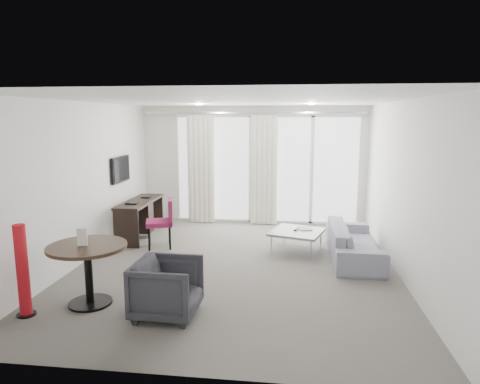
# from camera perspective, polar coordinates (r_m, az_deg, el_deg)

# --- Properties ---
(floor) EXTENTS (5.00, 6.00, 0.00)m
(floor) POSITION_cam_1_polar(r_m,az_deg,el_deg) (6.95, -0.61, -9.83)
(floor) COLOR #625D56
(floor) RESTS_ON ground
(ceiling) EXTENTS (5.00, 6.00, 0.00)m
(ceiling) POSITION_cam_1_polar(r_m,az_deg,el_deg) (6.55, -0.65, 12.13)
(ceiling) COLOR white
(ceiling) RESTS_ON ground
(wall_left) EXTENTS (0.00, 6.00, 2.60)m
(wall_left) POSITION_cam_1_polar(r_m,az_deg,el_deg) (7.38, -20.25, 1.14)
(wall_left) COLOR silver
(wall_left) RESTS_ON ground
(wall_right) EXTENTS (0.00, 6.00, 2.60)m
(wall_right) POSITION_cam_1_polar(r_m,az_deg,el_deg) (6.77, 20.85, 0.36)
(wall_right) COLOR silver
(wall_right) RESTS_ON ground
(wall_front) EXTENTS (5.00, 0.00, 2.60)m
(wall_front) POSITION_cam_1_polar(r_m,az_deg,el_deg) (3.74, -6.76, -6.39)
(wall_front) COLOR silver
(wall_front) RESTS_ON ground
(window_panel) EXTENTS (4.00, 0.02, 2.38)m
(window_panel) POSITION_cam_1_polar(r_m,az_deg,el_deg) (9.56, 3.53, 2.99)
(window_panel) COLOR white
(window_panel) RESTS_ON ground
(window_frame) EXTENTS (4.10, 0.06, 2.44)m
(window_frame) POSITION_cam_1_polar(r_m,az_deg,el_deg) (9.54, 3.53, 2.98)
(window_frame) COLOR white
(window_frame) RESTS_ON ground
(curtain_left) EXTENTS (0.60, 0.20, 2.38)m
(curtain_left) POSITION_cam_1_polar(r_m,az_deg,el_deg) (9.59, -5.22, 2.99)
(curtain_left) COLOR silver
(curtain_left) RESTS_ON ground
(curtain_right) EXTENTS (0.60, 0.20, 2.38)m
(curtain_right) POSITION_cam_1_polar(r_m,az_deg,el_deg) (9.39, 3.16, 2.88)
(curtain_right) COLOR silver
(curtain_right) RESTS_ON ground
(curtain_track) EXTENTS (4.80, 0.04, 0.04)m
(curtain_track) POSITION_cam_1_polar(r_m,az_deg,el_deg) (9.35, 1.68, 10.53)
(curtain_track) COLOR #B2B2B7
(curtain_track) RESTS_ON ceiling
(downlight_a) EXTENTS (0.12, 0.12, 0.02)m
(downlight_a) POSITION_cam_1_polar(r_m,az_deg,el_deg) (8.28, -5.46, 11.55)
(downlight_a) COLOR #FFE0B2
(downlight_a) RESTS_ON ceiling
(downlight_b) EXTENTS (0.12, 0.12, 0.02)m
(downlight_b) POSITION_cam_1_polar(r_m,az_deg,el_deg) (8.10, 9.52, 11.50)
(downlight_b) COLOR #FFE0B2
(downlight_b) RESTS_ON ceiling
(desk) EXTENTS (0.49, 1.56, 0.73)m
(desk) POSITION_cam_1_polar(r_m,az_deg,el_deg) (8.70, -13.15, -3.51)
(desk) COLOR black
(desk) RESTS_ON floor
(tv) EXTENTS (0.05, 0.80, 0.50)m
(tv) POSITION_cam_1_polar(r_m,az_deg,el_deg) (8.66, -15.65, 2.93)
(tv) COLOR black
(tv) RESTS_ON wall_left
(desk_chair) EXTENTS (0.61, 0.59, 0.90)m
(desk_chair) POSITION_cam_1_polar(r_m,az_deg,el_deg) (7.92, -10.73, -4.14)
(desk_chair) COLOR maroon
(desk_chair) RESTS_ON floor
(round_table) EXTENTS (1.29, 1.29, 0.78)m
(round_table) POSITION_cam_1_polar(r_m,az_deg,el_deg) (5.81, -19.52, -10.36)
(round_table) COLOR #302014
(round_table) RESTS_ON floor
(menu_card) EXTENTS (0.12, 0.05, 0.22)m
(menu_card) POSITION_cam_1_polar(r_m,az_deg,el_deg) (5.69, -20.20, -7.31)
(menu_card) COLOR white
(menu_card) RESTS_ON round_table
(red_lamp) EXTENTS (0.25, 0.25, 1.12)m
(red_lamp) POSITION_cam_1_polar(r_m,az_deg,el_deg) (5.74, -27.00, -9.33)
(red_lamp) COLOR #AD111B
(red_lamp) RESTS_ON floor
(tub_armchair) EXTENTS (0.78, 0.76, 0.69)m
(tub_armchair) POSITION_cam_1_polar(r_m,az_deg,el_deg) (5.28, -9.68, -12.52)
(tub_armchair) COLOR #29292F
(tub_armchair) RESTS_ON floor
(coffee_table) EXTENTS (1.06, 1.06, 0.38)m
(coffee_table) POSITION_cam_1_polar(r_m,az_deg,el_deg) (7.67, 7.56, -6.51)
(coffee_table) COLOR gray
(coffee_table) RESTS_ON floor
(remote) EXTENTS (0.08, 0.15, 0.02)m
(remote) POSITION_cam_1_polar(r_m,az_deg,el_deg) (7.68, 7.48, -5.18)
(remote) COLOR black
(remote) RESTS_ON coffee_table
(magazine) EXTENTS (0.28, 0.33, 0.02)m
(magazine) POSITION_cam_1_polar(r_m,az_deg,el_deg) (7.77, 8.70, -5.03)
(magazine) COLOR gray
(magazine) RESTS_ON coffee_table
(sofa) EXTENTS (0.77, 1.96, 0.57)m
(sofa) POSITION_cam_1_polar(r_m,az_deg,el_deg) (7.47, 14.95, -6.45)
(sofa) COLOR gray
(sofa) RESTS_ON floor
(terrace_slab) EXTENTS (5.60, 3.00, 0.12)m
(terrace_slab) POSITION_cam_1_polar(r_m,az_deg,el_deg) (11.26, 3.93, -2.47)
(terrace_slab) COLOR #4D4D50
(terrace_slab) RESTS_ON ground
(rattan_chair_a) EXTENTS (0.66, 0.66, 0.86)m
(rattan_chair_a) POSITION_cam_1_polar(r_m,az_deg,el_deg) (11.47, 5.41, 0.22)
(rattan_chair_a) COLOR brown
(rattan_chair_a) RESTS_ON terrace_slab
(rattan_chair_b) EXTENTS (0.64, 0.64, 0.74)m
(rattan_chair_b) POSITION_cam_1_polar(r_m,az_deg,el_deg) (11.61, 11.19, -0.10)
(rattan_chair_b) COLOR brown
(rattan_chair_b) RESTS_ON terrace_slab
(rattan_table) EXTENTS (0.56, 0.56, 0.46)m
(rattan_table) POSITION_cam_1_polar(r_m,az_deg,el_deg) (11.11, 7.32, -1.17)
(rattan_table) COLOR brown
(rattan_table) RESTS_ON terrace_slab
(balustrade) EXTENTS (5.50, 0.06, 1.05)m
(balustrade) POSITION_cam_1_polar(r_m,az_deg,el_deg) (12.58, 4.32, 1.43)
(balustrade) COLOR #B2B2B7
(balustrade) RESTS_ON terrace_slab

